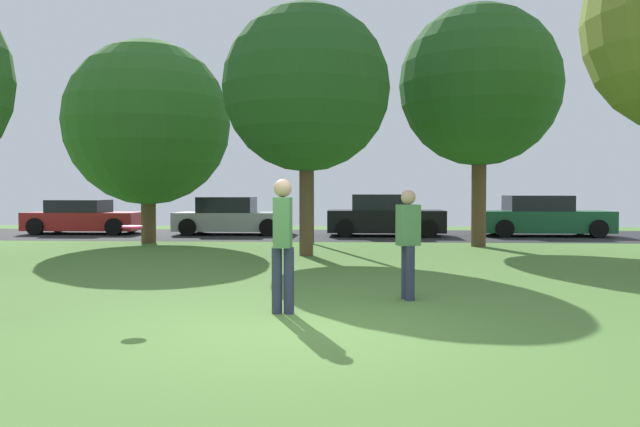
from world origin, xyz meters
The scene contains 13 objects.
ground_plane centered at (0.00, 0.00, 0.00)m, with size 44.00×44.00×0.00m, color #547F38.
road_strip centered at (0.00, 16.00, 0.00)m, with size 44.00×6.40×0.01m, color #28282B.
maple_tree_far centered at (-5.89, 12.12, 3.77)m, with size 5.15×5.15×6.36m.
oak_tree_left centered at (-0.60, 8.53, 4.22)m, with size 4.21×4.21×6.34m.
maple_tree_near centered at (4.27, 11.48, 4.72)m, with size 4.71×4.71×7.10m.
person_thrower centered at (1.46, 2.14, 0.91)m, with size 0.37×0.31×1.65m.
person_bystander centered at (-0.29, 0.95, 1.00)m, with size 0.30×0.32×1.79m.
frisbee_disc centered at (-2.31, 0.87, 1.16)m, with size 0.38×0.38×0.03m.
parked_car_red centered at (-9.81, 16.21, 0.61)m, with size 4.27×2.03×1.30m.
parked_car_silver centered at (-4.07, 16.18, 0.64)m, with size 4.23×2.08×1.42m.
parked_car_black centered at (1.68, 15.75, 0.69)m, with size 4.19×2.09×1.52m.
parked_car_green centered at (7.41, 15.99, 0.68)m, with size 4.60×2.09×1.48m.
street_lamp_post centered at (-0.73, 12.20, 2.25)m, with size 0.14×0.14×4.50m, color #2D2D33.
Camera 1 is at (0.70, -7.36, 1.63)m, focal length 35.38 mm.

